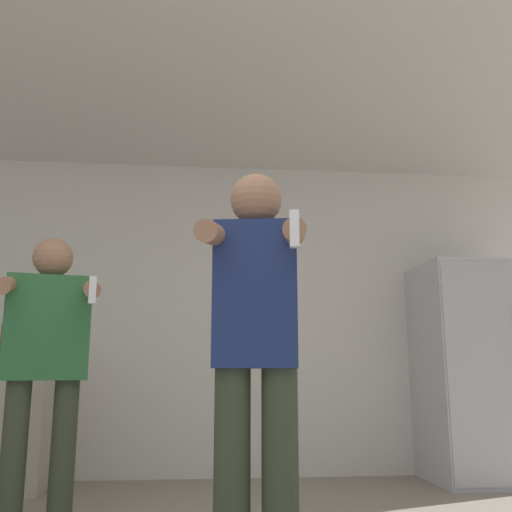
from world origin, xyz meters
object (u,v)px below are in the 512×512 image
Objects in this scene: bottle_short_whiskey at (25,346)px; person_man_side at (46,351)px; bottle_green_wine at (7,342)px; refrigerator at (469,370)px; person_woman_foreground at (256,343)px.

person_man_side reaches higher than bottle_short_whiskey.
person_man_side is (0.42, -1.04, -0.07)m from bottle_short_whiskey.
bottle_green_wine is at bearing 118.02° from person_man_side.
person_woman_foreground is at bearing -133.59° from refrigerator.
bottle_green_wine is (-3.48, -0.01, 0.20)m from refrigerator.
bottle_green_wine is 1.19m from person_man_side.
person_woman_foreground is (-1.84, -1.94, 0.10)m from refrigerator.
refrigerator is at bearing 19.76° from person_man_side.
bottle_short_whiskey is at bearing -179.88° from refrigerator.
person_man_side is (0.55, -1.04, -0.10)m from bottle_green_wine.
person_woman_foreground reaches higher than bottle_green_wine.
person_woman_foreground is 1.07× the size of person_man_side.
person_woman_foreground is at bearing -52.07° from bottle_short_whiskey.
person_woman_foreground reaches higher than person_man_side.
bottle_short_whiskey is at bearing 127.93° from person_woman_foreground.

